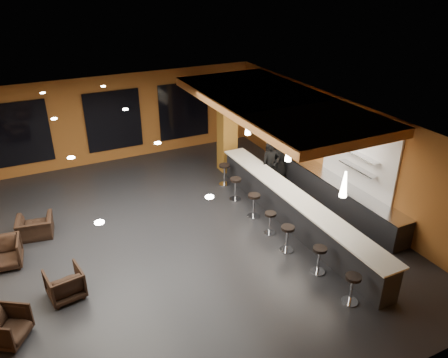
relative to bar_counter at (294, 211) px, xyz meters
name	(u,v)px	position (x,y,z in m)	size (l,w,h in m)	color
floor	(171,239)	(-3.65, 1.00, -0.55)	(12.00, 13.00, 0.10)	black
ceiling	(164,124)	(-3.65, 1.00, 3.05)	(12.00, 13.00, 0.10)	black
wall_back	(113,119)	(-3.65, 7.55, 1.25)	(12.00, 0.10, 3.50)	brown
wall_front	(306,355)	(-3.65, -5.55, 1.25)	(12.00, 0.10, 3.50)	brown
wall_right	(339,149)	(2.40, 1.00, 1.25)	(0.10, 13.00, 3.50)	brown
wood_soffit	(274,102)	(0.35, 2.00, 2.86)	(3.60, 8.00, 0.28)	#BC7337
window_left	(19,134)	(-7.15, 7.44, 1.20)	(2.20, 0.06, 2.40)	black
window_center	(114,121)	(-3.65, 7.44, 1.20)	(2.20, 0.06, 2.40)	black
window_right	(184,111)	(-0.65, 7.44, 1.20)	(2.20, 0.06, 2.40)	black
tile_backsplash	(359,153)	(2.31, 0.00, 1.50)	(0.06, 3.20, 2.40)	white
bar_counter	(294,211)	(0.00, 0.00, 0.00)	(0.60, 8.00, 1.00)	black
bar_top	(295,196)	(0.00, 0.00, 0.52)	(0.78, 8.10, 0.05)	white
prep_counter	(335,193)	(2.00, 0.50, -0.07)	(0.70, 6.00, 0.86)	black
prep_top	(337,181)	(2.00, 0.50, 0.39)	(0.72, 6.00, 0.03)	silver
wall_shelf_lower	(358,168)	(2.17, -0.20, 1.10)	(0.30, 1.50, 0.03)	silver
wall_shelf_upper	(360,155)	(2.17, -0.20, 1.55)	(0.30, 1.50, 0.03)	silver
column	(227,127)	(0.00, 4.60, 1.25)	(0.60, 0.60, 3.50)	#916020
pendant_0	(344,184)	(0.00, -2.00, 1.85)	(0.20, 0.20, 0.70)	white
pendant_1	(289,150)	(0.00, 0.50, 1.85)	(0.20, 0.20, 0.70)	white
pendant_2	(248,125)	(0.00, 3.00, 1.85)	(0.20, 0.20, 0.70)	white
staff_a	(271,166)	(0.61, 2.38, 0.44)	(0.68, 0.45, 1.87)	black
staff_b	(273,157)	(1.12, 3.05, 0.40)	(0.88, 0.68, 1.80)	black
staff_c	(280,156)	(1.42, 3.03, 0.41)	(0.89, 0.58, 1.82)	black
armchair_a	(6,327)	(-8.12, -1.17, -0.13)	(0.80, 0.82, 0.75)	black
armchair_b	(65,284)	(-6.80, -0.27, -0.12)	(0.81, 0.83, 0.76)	black
armchair_c	(4,253)	(-8.07, 1.70, -0.11)	(0.84, 0.86, 0.79)	black
armchair_d	(35,227)	(-7.21, 2.84, -0.18)	(1.00, 0.87, 0.65)	black
bar_stool_0	(352,286)	(-0.72, -3.48, 0.00)	(0.40, 0.40, 0.79)	silver
bar_stool_1	(319,257)	(-0.71, -2.21, -0.01)	(0.39, 0.39, 0.77)	silver
bar_stool_2	(287,235)	(-0.92, -1.03, 0.00)	(0.40, 0.40, 0.79)	silver
bar_stool_3	(270,220)	(-0.88, -0.06, -0.04)	(0.36, 0.36, 0.71)	silver
bar_stool_4	(254,203)	(-0.84, 0.99, 0.01)	(0.41, 0.41, 0.80)	silver
bar_stool_5	(235,186)	(-0.84, 2.27, 0.01)	(0.40, 0.40, 0.80)	silver
bar_stool_6	(224,172)	(-0.68, 3.45, 0.02)	(0.41, 0.41, 0.81)	silver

